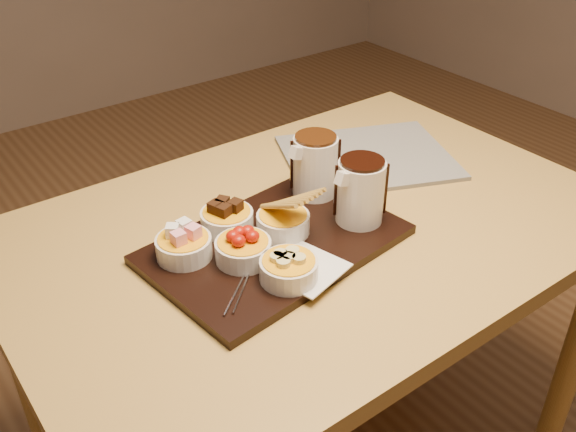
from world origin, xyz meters
TOP-DOWN VIEW (x-y plane):
  - dining_table at (0.00, 0.00)m, footprint 1.20×0.80m
  - serving_board at (-0.11, -0.03)m, footprint 0.49×0.35m
  - napkin at (-0.12, -0.13)m, footprint 0.15×0.15m
  - bowl_marshmallows at (-0.27, 0.03)m, footprint 0.10×0.10m
  - bowl_cake at (-0.16, 0.06)m, footprint 0.10×0.10m
  - bowl_strawberries at (-0.19, -0.04)m, footprint 0.10×0.10m
  - bowl_biscotti at (-0.09, -0.01)m, footprint 0.10×0.10m
  - bowl_bananas at (-0.16, -0.13)m, footprint 0.10×0.10m
  - pitcher_dark_chocolate at (0.06, -0.07)m, footprint 0.10×0.10m
  - pitcher_milk_chocolate at (0.05, 0.06)m, footprint 0.10×0.10m
  - fondue_skewers at (-0.20, -0.07)m, footprint 0.19×0.22m
  - newspaper at (0.27, 0.13)m, footprint 0.46×0.42m

SIDE VIEW (x-z plane):
  - dining_table at x=0.00m, z-range 0.28..1.03m
  - newspaper at x=0.27m, z-range 0.75..0.76m
  - serving_board at x=-0.11m, z-range 0.75..0.77m
  - napkin at x=-0.12m, z-range 0.77..0.77m
  - fondue_skewers at x=-0.20m, z-range 0.77..0.78m
  - bowl_marshmallows at x=-0.27m, z-range 0.77..0.81m
  - bowl_cake at x=-0.16m, z-range 0.77..0.81m
  - bowl_strawberries at x=-0.19m, z-range 0.77..0.81m
  - bowl_biscotti at x=-0.09m, z-range 0.77..0.81m
  - bowl_bananas at x=-0.16m, z-range 0.77..0.81m
  - pitcher_dark_chocolate at x=0.06m, z-range 0.77..0.89m
  - pitcher_milk_chocolate at x=0.05m, z-range 0.77..0.89m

